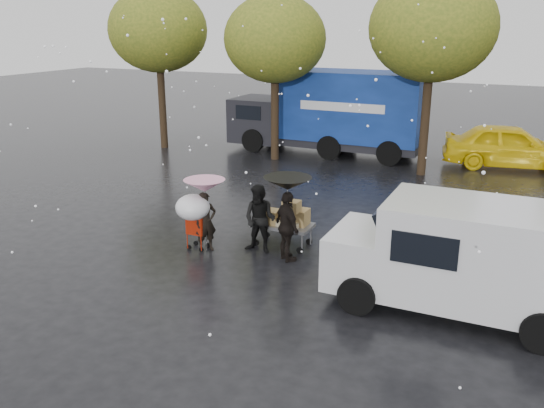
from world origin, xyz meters
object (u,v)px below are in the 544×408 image
at_px(person_black, 287,227).
at_px(yellow_taxi, 510,146).
at_px(person_pink, 206,222).
at_px(blue_truck, 332,112).
at_px(shopping_cart, 194,210).
at_px(white_van, 465,256).
at_px(vendor_cart, 286,219).

bearing_deg(person_black, yellow_taxi, -69.61).
bearing_deg(person_pink, blue_truck, 41.29).
bearing_deg(yellow_taxi, person_black, 151.09).
bearing_deg(person_pink, yellow_taxi, 10.16).
distance_m(person_pink, yellow_taxi, 13.83).
bearing_deg(shopping_cart, blue_truck, 93.06).
height_order(person_black, yellow_taxi, person_black).
height_order(shopping_cart, white_van, white_van).
bearing_deg(blue_truck, person_black, -75.64).
height_order(vendor_cart, shopping_cart, shopping_cart).
bearing_deg(white_van, blue_truck, 119.61).
relative_size(person_black, yellow_taxi, 0.34).
xyz_separation_m(vendor_cart, yellow_taxi, (4.58, 11.23, 0.12)).
height_order(person_black, shopping_cart, person_black).
distance_m(person_black, blue_truck, 11.94).
bearing_deg(person_black, white_van, -152.39).
height_order(blue_truck, yellow_taxi, blue_truck).
bearing_deg(white_van, person_pink, 174.52).
distance_m(shopping_cart, blue_truck, 11.99).
bearing_deg(white_van, yellow_taxi, 89.64).
xyz_separation_m(person_pink, vendor_cart, (1.66, 1.10, -0.02)).
relative_size(person_pink, vendor_cart, 0.98).
height_order(person_black, vendor_cart, person_black).
relative_size(shopping_cart, blue_truck, 0.18).
height_order(person_pink, vendor_cart, person_pink).
xyz_separation_m(vendor_cart, white_van, (4.50, -1.69, 0.43)).
distance_m(white_van, yellow_taxi, 12.93).
bearing_deg(person_pink, person_black, -45.62).
xyz_separation_m(person_black, blue_truck, (-2.95, 11.53, 0.90)).
xyz_separation_m(white_van, yellow_taxi, (0.08, 12.93, -0.31)).
relative_size(person_pink, yellow_taxi, 0.30).
height_order(white_van, blue_truck, blue_truck).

